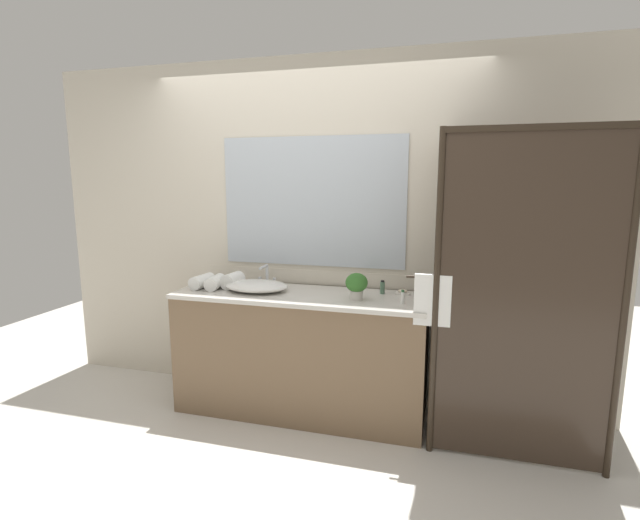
{
  "coord_description": "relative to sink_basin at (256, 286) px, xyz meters",
  "views": [
    {
      "loc": [
        1.01,
        -3.08,
        1.7
      ],
      "look_at": [
        0.15,
        0.0,
        1.15
      ],
      "focal_mm": 26.12,
      "sensor_mm": 36.0,
      "label": 1
    }
  ],
  "objects": [
    {
      "name": "ground_plane",
      "position": [
        0.33,
        0.01,
        -0.94
      ],
      "size": [
        8.0,
        8.0,
        0.0
      ],
      "primitive_type": "plane",
      "color": "silver"
    },
    {
      "name": "wall_back_with_mirror",
      "position": [
        0.33,
        0.35,
        0.37
      ],
      "size": [
        4.4,
        0.06,
        2.6
      ],
      "color": "beige",
      "rests_on": "ground_plane"
    },
    {
      "name": "vanity_cabinet",
      "position": [
        0.33,
        0.02,
        -0.49
      ],
      "size": [
        1.8,
        0.58,
        0.9
      ],
      "color": "brown",
      "rests_on": "ground_plane"
    },
    {
      "name": "shower_enclosure",
      "position": [
        1.61,
        -0.18,
        0.09
      ],
      "size": [
        1.2,
        0.59,
        2.0
      ],
      "color": "#2D2319",
      "rests_on": "ground_plane"
    },
    {
      "name": "sink_basin",
      "position": [
        0.0,
        0.0,
        0.0
      ],
      "size": [
        0.47,
        0.34,
        0.07
      ],
      "primitive_type": "ellipsoid",
      "color": "white",
      "rests_on": "vanity_cabinet"
    },
    {
      "name": "faucet",
      "position": [
        0.0,
        0.2,
        0.02
      ],
      "size": [
        0.17,
        0.16,
        0.16
      ],
      "color": "silver",
      "rests_on": "vanity_cabinet"
    },
    {
      "name": "potted_plant",
      "position": [
        0.76,
        -0.06,
        0.07
      ],
      "size": [
        0.15,
        0.15,
        0.18
      ],
      "color": "beige",
      "rests_on": "vanity_cabinet"
    },
    {
      "name": "soap_dish",
      "position": [
        1.04,
        0.18,
        -0.02
      ],
      "size": [
        0.1,
        0.07,
        0.04
      ],
      "color": "silver",
      "rests_on": "vanity_cabinet"
    },
    {
      "name": "amenity_bottle_body_wash",
      "position": [
        1.07,
        -0.07,
        0.01
      ],
      "size": [
        0.03,
        0.03,
        0.09
      ],
      "color": "white",
      "rests_on": "vanity_cabinet"
    },
    {
      "name": "amenity_bottle_lotion",
      "position": [
        0.9,
        0.16,
        0.01
      ],
      "size": [
        0.03,
        0.03,
        0.1
      ],
      "color": "#4C7056",
      "rests_on": "vanity_cabinet"
    },
    {
      "name": "rolled_towel_near_edge",
      "position": [
        -0.43,
        -0.02,
        0.01
      ],
      "size": [
        0.12,
        0.22,
        0.1
      ],
      "primitive_type": "cylinder",
      "rotation": [
        1.57,
        0.0,
        -0.12
      ],
      "color": "white",
      "rests_on": "vanity_cabinet"
    },
    {
      "name": "rolled_towel_middle",
      "position": [
        -0.32,
        -0.02,
        0.01
      ],
      "size": [
        0.12,
        0.22,
        0.1
      ],
      "primitive_type": "cylinder",
      "rotation": [
        1.57,
        0.0,
        0.12
      ],
      "color": "white",
      "rests_on": "vanity_cabinet"
    },
    {
      "name": "rolled_towel_far_edge",
      "position": [
        -0.21,
        0.04,
        0.02
      ],
      "size": [
        0.13,
        0.19,
        0.11
      ],
      "primitive_type": "cylinder",
      "rotation": [
        1.57,
        0.0,
        -0.09
      ],
      "color": "white",
      "rests_on": "vanity_cabinet"
    }
  ]
}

